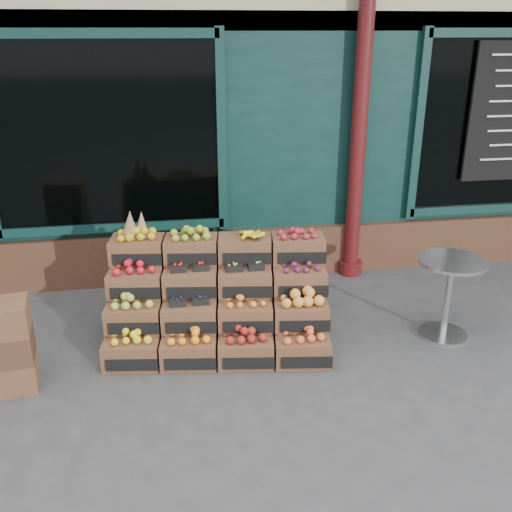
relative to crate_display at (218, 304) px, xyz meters
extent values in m
plane|color=#3C3C3E|center=(0.57, -0.68, -0.39)|extent=(60.00, 60.00, 0.00)
cube|color=#0C2B28|center=(0.57, 4.52, 2.01)|extent=(12.00, 6.00, 4.80)
cube|color=#0C2B28|center=(0.57, 1.57, 1.11)|extent=(12.00, 0.12, 3.00)
cube|color=#4A2B1D|center=(0.57, 1.50, -0.09)|extent=(12.00, 0.18, 0.60)
cube|color=black|center=(-1.03, 1.50, 1.36)|extent=(2.40, 0.06, 2.00)
cylinder|color=#4B1112|center=(1.77, 1.37, 1.21)|extent=(0.18, 0.18, 3.20)
cube|color=brown|center=(-0.81, -0.30, -0.27)|extent=(0.53, 0.40, 0.25)
cube|color=black|center=(-0.83, -0.48, -0.29)|extent=(0.45, 0.08, 0.11)
cube|color=gold|center=(-0.81, -0.30, -0.11)|extent=(0.42, 0.31, 0.08)
cube|color=brown|center=(-0.30, -0.37, -0.27)|extent=(0.53, 0.40, 0.25)
cube|color=black|center=(-0.33, -0.55, -0.29)|extent=(0.45, 0.08, 0.11)
cube|color=orange|center=(-0.30, -0.37, -0.10)|extent=(0.42, 0.31, 0.09)
cube|color=brown|center=(0.20, -0.44, -0.27)|extent=(0.53, 0.40, 0.25)
cube|color=black|center=(0.18, -0.62, -0.29)|extent=(0.45, 0.08, 0.11)
cube|color=maroon|center=(0.20, -0.44, -0.10)|extent=(0.42, 0.31, 0.09)
cube|color=brown|center=(0.71, -0.51, -0.27)|extent=(0.53, 0.40, 0.25)
cube|color=black|center=(0.68, -0.69, -0.29)|extent=(0.45, 0.08, 0.11)
cube|color=#DC542E|center=(0.71, -0.51, -0.11)|extent=(0.42, 0.31, 0.08)
cube|color=brown|center=(-0.78, -0.10, -0.02)|extent=(0.53, 0.40, 0.25)
cube|color=black|center=(-0.81, -0.28, -0.05)|extent=(0.45, 0.08, 0.11)
cube|color=#A2A939|center=(-0.78, -0.10, 0.14)|extent=(0.42, 0.31, 0.08)
cube|color=brown|center=(-0.27, -0.17, -0.02)|extent=(0.53, 0.40, 0.25)
cube|color=black|center=(-0.30, -0.35, -0.05)|extent=(0.45, 0.08, 0.11)
cube|color=#21204D|center=(-0.27, -0.17, 0.11)|extent=(0.42, 0.31, 0.03)
cube|color=brown|center=(0.23, -0.23, -0.02)|extent=(0.53, 0.40, 0.25)
cube|color=black|center=(0.21, -0.41, -0.05)|extent=(0.45, 0.08, 0.11)
cube|color=orange|center=(0.23, -0.23, 0.13)|extent=(0.42, 0.31, 0.07)
cube|color=brown|center=(0.74, -0.30, -0.02)|extent=(0.53, 0.40, 0.25)
cube|color=black|center=(0.71, -0.48, -0.05)|extent=(0.45, 0.08, 0.11)
cube|color=orange|center=(0.74, -0.30, 0.16)|extent=(0.42, 0.31, 0.11)
cube|color=brown|center=(-0.75, 0.11, 0.22)|extent=(0.53, 0.40, 0.25)
cube|color=black|center=(-0.78, -0.07, 0.20)|extent=(0.45, 0.08, 0.11)
cube|color=#B51220|center=(-0.75, 0.11, 0.39)|extent=(0.42, 0.31, 0.08)
cube|color=brown|center=(-0.25, 0.04, 0.22)|extent=(0.53, 0.40, 0.25)
cube|color=black|center=(-0.27, -0.14, 0.20)|extent=(0.45, 0.08, 0.11)
cube|color=#B3170B|center=(-0.25, 0.04, 0.36)|extent=(0.42, 0.31, 0.03)
cube|color=brown|center=(0.26, -0.03, 0.22)|extent=(0.53, 0.40, 0.25)
cube|color=black|center=(0.23, -0.21, 0.20)|extent=(0.45, 0.08, 0.11)
cube|color=#81B749|center=(0.26, -0.03, 0.36)|extent=(0.42, 0.31, 0.03)
cube|color=brown|center=(0.77, -0.10, 0.22)|extent=(0.53, 0.40, 0.25)
cube|color=black|center=(0.74, -0.28, 0.20)|extent=(0.45, 0.08, 0.11)
cube|color=#561841|center=(0.77, -0.10, 0.38)|extent=(0.42, 0.31, 0.06)
cube|color=brown|center=(-0.72, 0.32, 0.47)|extent=(0.53, 0.40, 0.25)
cube|color=black|center=(-0.75, 0.14, 0.44)|extent=(0.45, 0.08, 0.11)
cube|color=#B49A15|center=(-0.72, 0.32, 0.63)|extent=(0.42, 0.31, 0.08)
cube|color=brown|center=(-0.22, 0.25, 0.47)|extent=(0.53, 0.40, 0.25)
cube|color=black|center=(-0.24, 0.07, 0.44)|extent=(0.45, 0.08, 0.11)
cube|color=olive|center=(-0.22, 0.25, 0.63)|extent=(0.42, 0.31, 0.08)
cube|color=brown|center=(0.29, 0.18, 0.47)|extent=(0.53, 0.40, 0.25)
cube|color=black|center=(0.26, 0.00, 0.44)|extent=(0.45, 0.08, 0.11)
cube|color=yellow|center=(0.29, 0.18, 0.63)|extent=(0.42, 0.31, 0.08)
cube|color=brown|center=(0.79, 0.11, 0.47)|extent=(0.53, 0.40, 0.25)
cube|color=black|center=(0.77, -0.07, 0.44)|extent=(0.45, 0.08, 0.11)
cube|color=maroon|center=(0.79, 0.11, 0.63)|extent=(0.42, 0.31, 0.07)
cube|color=#4A2B1D|center=(-0.02, -0.20, -0.27)|extent=(2.05, 0.61, 0.25)
cube|color=#4A2B1D|center=(0.01, 0.01, -0.15)|extent=(2.05, 0.61, 0.49)
cube|color=#4A2B1D|center=(0.03, 0.21, -0.02)|extent=(2.05, 0.61, 0.74)
cone|color=olive|center=(-0.77, 0.32, 0.73)|extent=(0.17, 0.17, 0.28)
cone|color=olive|center=(-0.67, 0.35, 0.72)|extent=(0.15, 0.15, 0.25)
cube|color=brown|center=(-1.85, -0.51, -0.26)|extent=(0.57, 0.43, 0.26)
cylinder|color=silver|center=(2.19, -0.28, -0.38)|extent=(0.47, 0.47, 0.03)
cylinder|color=silver|center=(2.19, -0.28, 0.00)|extent=(0.06, 0.06, 0.77)
cylinder|color=silver|center=(2.19, -0.28, 0.40)|extent=(0.64, 0.64, 0.03)
imported|color=#1D6824|center=(-1.29, 1.95, 0.49)|extent=(0.76, 0.64, 1.76)
camera|label=1|loc=(-0.43, -4.85, 2.43)|focal=40.00mm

